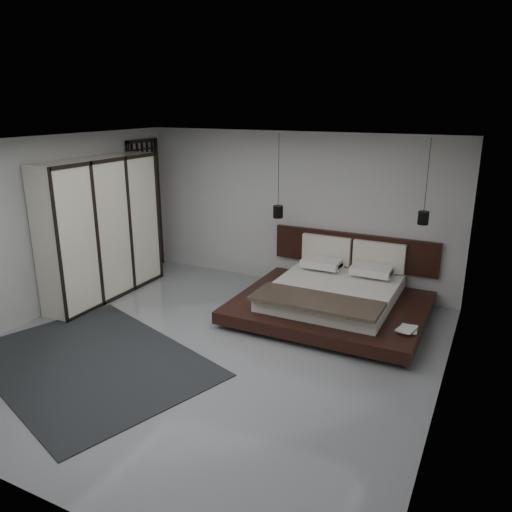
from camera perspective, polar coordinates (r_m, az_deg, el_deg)
The scene contains 14 objects.
floor at distance 7.09m, azimuth -5.29°, elevation -10.47°, with size 6.00×6.00×0.00m, color gray.
ceiling at distance 6.30m, azimuth -6.00°, elevation 12.72°, with size 6.00×6.00×0.00m, color white.
wall_back at distance 9.16m, azimuth 4.38°, elevation 5.28°, with size 6.00×6.00×0.00m, color #B4B4B1.
wall_front at distance 4.49m, azimuth -26.59°, elevation -9.53°, with size 6.00×6.00×0.00m, color #B4B4B1.
wall_left at distance 8.50m, azimuth -23.09°, elevation 3.00°, with size 6.00×6.00×0.00m, color #B4B4B1.
wall_right at distance 5.64m, azimuth 21.26°, elevation -3.52°, with size 6.00×6.00×0.00m, color #B4B4B1.
lattice_screen at distance 10.19m, azimuth -12.46°, elevation 5.57°, with size 0.05×0.90×2.60m, color black.
bed at distance 8.11m, azimuth 8.81°, elevation -4.63°, with size 2.91×2.44×1.10m.
book_lower at distance 7.26m, azimuth 16.20°, elevation -7.92°, with size 0.22×0.30×0.03m, color #99724C.
book_upper at distance 7.23m, azimuth 16.01°, elevation -7.81°, with size 0.22×0.30×0.02m, color #99724C.
pendant_left at distance 8.59m, azimuth 2.54°, elevation 5.11°, with size 0.17×0.17×1.42m.
pendant_right at distance 7.92m, azimuth 18.58°, elevation 4.19°, with size 0.16×0.16×1.28m.
wardrobe at distance 8.94m, azimuth -17.23°, elevation 2.96°, with size 0.58×2.46×2.41m.
rug at distance 7.06m, azimuth -18.30°, elevation -11.39°, with size 3.19×2.28×0.01m, color black.
Camera 1 is at (3.36, -5.31, 3.28)m, focal length 35.00 mm.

